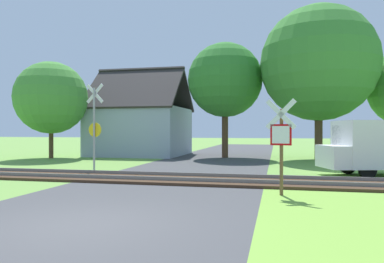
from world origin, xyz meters
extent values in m
plane|color=#6B9942|center=(0.00, 0.00, 0.00)|extent=(160.00, 160.00, 0.00)
cube|color=#424244|center=(0.00, 2.00, 0.00)|extent=(6.66, 80.00, 0.01)
cube|color=#422D1E|center=(0.00, 6.66, 0.05)|extent=(60.00, 2.60, 0.10)
cube|color=slate|center=(0.00, 7.38, 0.16)|extent=(60.00, 0.08, 0.12)
cube|color=slate|center=(0.00, 5.94, 0.16)|extent=(60.00, 0.08, 0.12)
cylinder|color=brown|center=(3.86, 4.35, 1.23)|extent=(0.10, 0.10, 2.46)
cube|color=red|center=(3.85, 4.29, 1.72)|extent=(0.59, 0.17, 0.60)
cube|color=white|center=(3.84, 4.27, 1.72)|extent=(0.48, 0.13, 0.49)
cube|color=white|center=(3.85, 4.29, 2.31)|extent=(0.86, 0.24, 0.88)
cube|color=white|center=(3.85, 4.29, 2.31)|extent=(0.86, 0.24, 0.88)
cylinder|color=#9E9EA5|center=(-4.16, 8.60, 1.86)|extent=(0.09, 0.09, 3.73)
cube|color=white|center=(-4.15, 8.66, 3.48)|extent=(0.87, 0.15, 0.88)
cube|color=white|center=(-4.15, 8.66, 3.48)|extent=(0.87, 0.15, 0.88)
cylinder|color=yellow|center=(-4.15, 8.66, 1.87)|extent=(0.64, 0.11, 0.64)
cube|color=#99A3B7|center=(-6.14, 19.70, 1.74)|extent=(6.38, 6.34, 3.49)
cube|color=#332D2D|center=(-6.13, 18.12, 4.88)|extent=(6.68, 3.60, 3.19)
cube|color=#332D2D|center=(-6.14, 21.28, 4.88)|extent=(6.68, 3.60, 3.19)
cube|color=brown|center=(-4.39, 19.71, 5.34)|extent=(0.50, 0.50, 1.10)
cylinder|color=#513823|center=(-10.75, 15.32, 1.10)|extent=(0.29, 0.29, 2.20)
sphere|color=#478E38|center=(-10.75, 15.32, 3.98)|extent=(4.73, 4.73, 4.73)
cylinder|color=#513823|center=(6.25, 17.65, 1.65)|extent=(0.48, 0.48, 3.31)
sphere|color=#3D8433|center=(6.25, 17.65, 5.98)|extent=(7.14, 7.14, 7.14)
cylinder|color=#513823|center=(0.31, 18.58, 1.68)|extent=(0.42, 0.42, 3.36)
sphere|color=#337A2D|center=(0.31, 18.58, 5.24)|extent=(5.03, 5.03, 5.03)
cube|color=white|center=(5.91, 9.26, 0.79)|extent=(1.20, 1.93, 0.90)
cube|color=#19232D|center=(6.26, 9.37, 1.62)|extent=(0.51, 1.56, 0.85)
cube|color=navy|center=(7.97, 10.89, 0.96)|extent=(3.62, 1.11, 0.16)
cylinder|color=black|center=(6.66, 10.31, 0.34)|extent=(0.70, 0.37, 0.68)
cylinder|color=black|center=(7.12, 8.82, 0.34)|extent=(0.70, 0.37, 0.68)
camera|label=1|loc=(3.73, -6.57, 1.86)|focal=35.00mm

